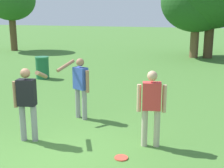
% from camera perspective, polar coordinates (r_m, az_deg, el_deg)
% --- Properties ---
extents(ground_plane, '(120.00, 120.00, 0.00)m').
position_cam_1_polar(ground_plane, '(6.12, -12.41, -13.89)').
color(ground_plane, '#447530').
extents(person_thrower, '(0.59, 0.30, 1.64)m').
position_cam_1_polar(person_thrower, '(6.25, 7.54, -3.78)').
color(person_thrower, '#B7AD93').
rests_on(person_thrower, ground).
extents(person_catcher, '(0.60, 0.77, 1.64)m').
position_cam_1_polar(person_catcher, '(6.74, -15.90, -2.76)').
color(person_catcher, gray).
rests_on(person_catcher, ground).
extents(person_bystander, '(0.78, 0.61, 1.64)m').
position_cam_1_polar(person_bystander, '(7.91, -6.08, 0.03)').
color(person_bystander, gray).
rests_on(person_bystander, ground).
extents(frisbee, '(0.27, 0.27, 0.03)m').
position_cam_1_polar(frisbee, '(6.02, 1.77, -13.91)').
color(frisbee, '#E04733').
rests_on(frisbee, ground).
extents(trash_can_further_along, '(0.59, 0.59, 0.96)m').
position_cam_1_polar(trash_can_further_along, '(13.36, -13.16, 3.08)').
color(trash_can_further_along, '#1E663D').
rests_on(trash_can_further_along, ground).
extents(tree_tall_left, '(3.63, 3.63, 5.36)m').
position_cam_1_polar(tree_tall_left, '(24.31, -18.78, 14.95)').
color(tree_tall_left, brown).
rests_on(tree_tall_left, ground).
extents(tree_broad_center, '(4.47, 4.47, 5.42)m').
position_cam_1_polar(tree_broad_center, '(20.02, 15.91, 14.88)').
color(tree_broad_center, brown).
rests_on(tree_broad_center, ground).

